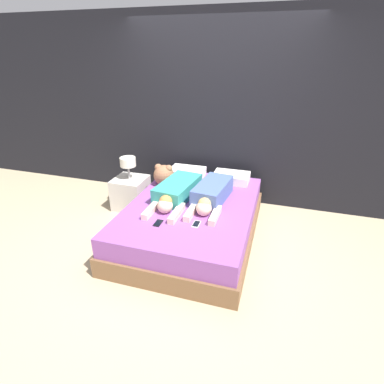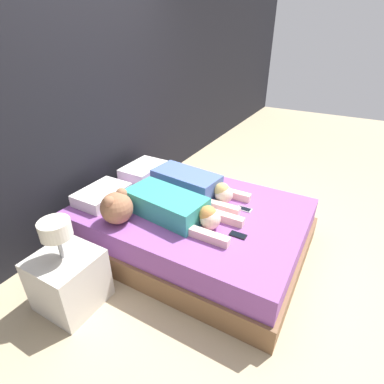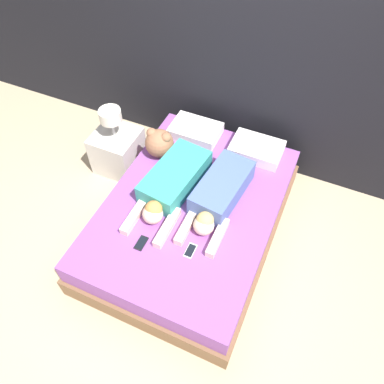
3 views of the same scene
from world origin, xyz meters
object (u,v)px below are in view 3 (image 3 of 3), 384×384
(pillow_head_right, at_px, (256,149))
(cell_phone_left, at_px, (141,243))
(pillow_head_left, at_px, (195,131))
(bed, at_px, (192,218))
(plush_toy, at_px, (159,143))
(person_left, at_px, (171,184))
(person_right, at_px, (219,195))
(cell_phone_right, at_px, (190,251))
(nightstand, at_px, (118,149))

(pillow_head_right, distance_m, cell_phone_left, 1.44)
(pillow_head_left, bearing_deg, pillow_head_right, 0.00)
(bed, xyz_separation_m, plush_toy, (-0.52, 0.42, 0.37))
(pillow_head_right, height_order, person_left, person_left)
(bed, bearing_deg, pillow_head_right, 68.26)
(bed, xyz_separation_m, pillow_head_right, (0.32, 0.80, 0.29))
(pillow_head_right, bearing_deg, person_right, -99.30)
(bed, distance_m, plush_toy, 0.77)
(pillow_head_right, xyz_separation_m, person_right, (-0.12, -0.70, 0.05))
(cell_phone_left, bearing_deg, cell_phone_right, 13.94)
(cell_phone_right, relative_size, plush_toy, 0.47)
(bed, relative_size, cell_phone_left, 15.33)
(pillow_head_left, relative_size, nightstand, 0.64)
(person_left, relative_size, nightstand, 1.36)
(cell_phone_left, distance_m, plush_toy, 1.02)
(cell_phone_left, bearing_deg, bed, 69.11)
(cell_phone_left, bearing_deg, person_left, 91.56)
(bed, bearing_deg, nightstand, 156.43)
(person_right, relative_size, cell_phone_left, 7.18)
(pillow_head_left, bearing_deg, plush_toy, -118.35)
(cell_phone_right, distance_m, nightstand, 1.56)
(pillow_head_left, bearing_deg, cell_phone_right, -68.01)
(bed, height_order, person_left, person_left)
(pillow_head_left, xyz_separation_m, cell_phone_right, (0.50, -1.24, -0.05))
(cell_phone_right, distance_m, plush_toy, 1.12)
(cell_phone_left, bearing_deg, pillow_head_left, 94.88)
(person_right, relative_size, nightstand, 1.26)
(cell_phone_right, xyz_separation_m, plush_toy, (-0.71, 0.86, 0.14))
(pillow_head_right, relative_size, person_right, 0.50)
(nightstand, bearing_deg, pillow_head_right, 13.60)
(cell_phone_right, xyz_separation_m, nightstand, (-1.25, 0.91, -0.20))
(pillow_head_right, distance_m, person_right, 0.71)
(bed, relative_size, cell_phone_right, 15.33)
(cell_phone_right, bearing_deg, bed, 112.44)
(cell_phone_right, bearing_deg, pillow_head_right, 83.69)
(cell_phone_right, bearing_deg, cell_phone_left, -166.06)
(bed, relative_size, person_left, 1.99)
(nightstand, bearing_deg, person_left, -26.22)
(person_right, distance_m, cell_phone_right, 0.55)
(nightstand, bearing_deg, cell_phone_right, -35.96)
(person_right, xyz_separation_m, nightstand, (-1.27, 0.37, -0.30))
(cell_phone_left, bearing_deg, person_right, 57.16)
(cell_phone_left, height_order, nightstand, nightstand)
(pillow_head_left, relative_size, person_right, 0.50)
(pillow_head_left, distance_m, nightstand, 0.86)
(bed, relative_size, nightstand, 2.70)
(person_right, bearing_deg, cell_phone_left, -122.84)
(bed, relative_size, pillow_head_right, 4.24)
(person_left, height_order, nightstand, nightstand)
(person_left, bearing_deg, bed, -12.47)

